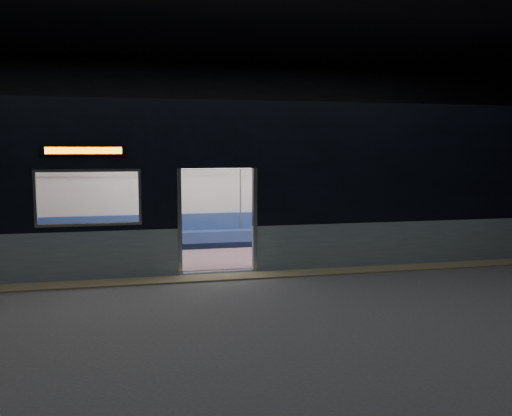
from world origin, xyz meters
name	(u,v)px	position (x,y,z in m)	size (l,w,h in m)	color
station_floor	(227,285)	(0.00, 0.00, -0.01)	(24.00, 14.00, 0.01)	#47494C
station_envelope	(226,76)	(0.00, 0.00, 3.66)	(24.00, 14.00, 5.00)	black
tactile_strip	(222,277)	(0.00, 0.55, 0.01)	(22.80, 0.50, 0.03)	#8C7F59
metro_car	(207,175)	(0.00, 2.54, 1.85)	(18.00, 3.04, 3.35)	#8EA1A9
passenger	(353,213)	(3.86, 3.55, 0.79)	(0.43, 0.70, 1.36)	black
handbag	(355,219)	(3.83, 3.33, 0.68)	(0.28, 0.24, 0.14)	black
transit_map	(347,187)	(3.81, 3.85, 1.45)	(0.93, 0.03, 0.60)	white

